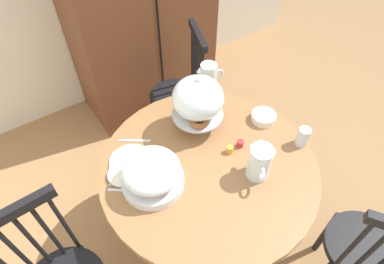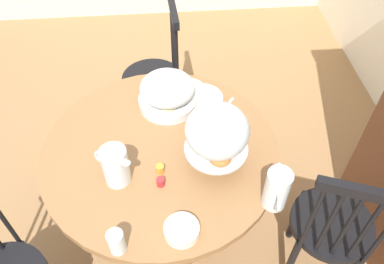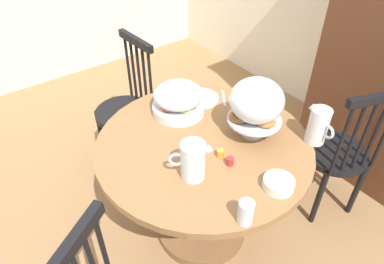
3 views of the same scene
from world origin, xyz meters
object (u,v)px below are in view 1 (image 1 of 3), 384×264
(dining_table, at_px, (207,188))
(pastry_stand_with_dome, at_px, (198,100))
(china_plate_small, at_px, (123,174))
(windsor_chair_by_cabinet, at_px, (179,96))
(drinking_glass, at_px, (303,137))
(china_plate_large, at_px, (131,161))
(orange_juice_pitcher, at_px, (259,164))
(windsor_chair_near_window, at_px, (364,252))
(fruit_platter_covered, at_px, (152,174))
(cereal_bowl, at_px, (263,117))
(milk_pitcher, at_px, (208,79))

(dining_table, xyz_separation_m, pastry_stand_with_dome, (0.10, 0.25, 0.43))
(dining_table, xyz_separation_m, china_plate_small, (-0.39, 0.18, 0.25))
(windsor_chair_by_cabinet, distance_m, drinking_glass, 1.04)
(windsor_chair_by_cabinet, xyz_separation_m, china_plate_large, (-0.65, -0.56, 0.29))
(orange_juice_pitcher, height_order, china_plate_large, orange_juice_pitcher)
(windsor_chair_near_window, relative_size, pastry_stand_with_dome, 2.83)
(windsor_chair_by_cabinet, bearing_deg, dining_table, -112.40)
(windsor_chair_near_window, xyz_separation_m, windsor_chair_by_cabinet, (-0.12, 1.52, 0.00))
(fruit_platter_covered, bearing_deg, cereal_bowl, 1.51)
(windsor_chair_near_window, relative_size, cereal_bowl, 6.96)
(dining_table, height_order, milk_pitcher, milk_pitcher)
(pastry_stand_with_dome, bearing_deg, windsor_chair_near_window, -70.29)
(dining_table, bearing_deg, fruit_platter_covered, 170.09)
(milk_pitcher, bearing_deg, windsor_chair_near_window, -84.38)
(dining_table, xyz_separation_m, drinking_glass, (0.48, -0.17, 0.29))
(windsor_chair_near_window, xyz_separation_m, cereal_bowl, (-0.01, 0.80, 0.31))
(china_plate_small, bearing_deg, dining_table, -24.05)
(fruit_platter_covered, bearing_deg, dining_table, -9.91)
(dining_table, height_order, orange_juice_pitcher, orange_juice_pitcher)
(fruit_platter_covered, xyz_separation_m, china_plate_small, (-0.10, 0.12, -0.07))
(dining_table, bearing_deg, china_plate_large, 144.32)
(orange_juice_pitcher, bearing_deg, windsor_chair_near_window, -61.34)
(orange_juice_pitcher, relative_size, china_plate_large, 0.85)
(dining_table, relative_size, orange_juice_pitcher, 5.98)
(drinking_glass, bearing_deg, china_plate_large, 153.27)
(windsor_chair_by_cabinet, relative_size, milk_pitcher, 5.02)
(windsor_chair_by_cabinet, height_order, fruit_platter_covered, windsor_chair_by_cabinet)
(china_plate_small, distance_m, cereal_bowl, 0.84)
(windsor_chair_by_cabinet, bearing_deg, china_plate_small, -139.37)
(dining_table, distance_m, windsor_chair_by_cabinet, 0.86)
(windsor_chair_by_cabinet, distance_m, milk_pitcher, 0.50)
(orange_juice_pitcher, xyz_separation_m, china_plate_small, (-0.55, 0.36, -0.07))
(windsor_chair_near_window, height_order, pastry_stand_with_dome, pastry_stand_with_dome)
(milk_pitcher, bearing_deg, cereal_bowl, -74.76)
(orange_juice_pitcher, relative_size, cereal_bowl, 1.33)
(windsor_chair_by_cabinet, xyz_separation_m, pastry_stand_with_dome, (-0.22, -0.55, 0.49))
(drinking_glass, bearing_deg, fruit_platter_covered, 163.82)
(fruit_platter_covered, relative_size, china_plate_small, 2.00)
(dining_table, distance_m, milk_pitcher, 0.65)
(windsor_chair_near_window, relative_size, drinking_glass, 8.86)
(dining_table, relative_size, fruit_platter_covered, 3.72)
(milk_pitcher, height_order, china_plate_large, milk_pitcher)
(fruit_platter_covered, bearing_deg, milk_pitcher, 33.00)
(dining_table, bearing_deg, pastry_stand_with_dome, 67.28)
(dining_table, height_order, china_plate_small, china_plate_small)
(cereal_bowl, xyz_separation_m, drinking_glass, (0.04, -0.25, 0.03))
(orange_juice_pitcher, bearing_deg, fruit_platter_covered, 152.01)
(fruit_platter_covered, xyz_separation_m, china_plate_large, (-0.03, 0.18, -0.08))
(fruit_platter_covered, xyz_separation_m, drinking_glass, (0.78, -0.23, -0.03))
(china_plate_large, bearing_deg, windsor_chair_near_window, -51.12)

